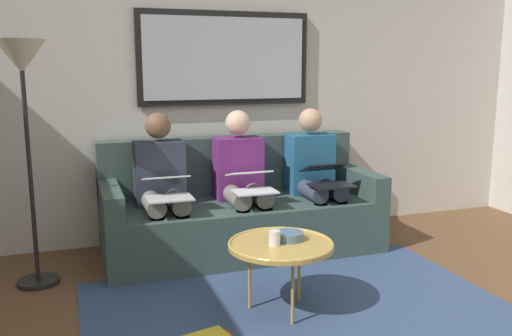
{
  "coord_description": "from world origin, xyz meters",
  "views": [
    {
      "loc": [
        1.29,
        2.03,
        1.49
      ],
      "look_at": [
        0.0,
        -1.7,
        0.75
      ],
      "focal_mm": 38.32,
      "sensor_mm": 36.0,
      "label": 1
    }
  ],
  "objects_px": {
    "person_left": "(315,173)",
    "standing_lamp": "(23,84)",
    "coffee_table": "(281,245)",
    "laptop_black": "(327,175)",
    "couch": "(239,211)",
    "person_middle": "(242,178)",
    "cup": "(275,238)",
    "framed_mirror": "(225,59)",
    "person_right": "(162,183)",
    "bowl": "(289,236)",
    "laptop_silver": "(167,187)",
    "laptop_white": "(251,181)"
  },
  "relations": [
    {
      "from": "cup",
      "to": "laptop_black",
      "type": "xyz_separation_m",
      "value": [
        -0.81,
        -0.94,
        0.15
      ]
    },
    {
      "from": "cup",
      "to": "standing_lamp",
      "type": "bearing_deg",
      "value": -35.08
    },
    {
      "from": "coffee_table",
      "to": "person_middle",
      "type": "xyz_separation_m",
      "value": [
        -0.12,
        -1.15,
        0.18
      ]
    },
    {
      "from": "person_middle",
      "to": "person_right",
      "type": "distance_m",
      "value": 0.64
    },
    {
      "from": "framed_mirror",
      "to": "person_middle",
      "type": "height_order",
      "value": "framed_mirror"
    },
    {
      "from": "person_left",
      "to": "laptop_black",
      "type": "distance_m",
      "value": 0.23
    },
    {
      "from": "person_left",
      "to": "standing_lamp",
      "type": "relative_size",
      "value": 0.69
    },
    {
      "from": "couch",
      "to": "coffee_table",
      "type": "relative_size",
      "value": 3.43
    },
    {
      "from": "person_left",
      "to": "person_middle",
      "type": "bearing_deg",
      "value": 0.0
    },
    {
      "from": "bowl",
      "to": "laptop_silver",
      "type": "height_order",
      "value": "laptop_silver"
    },
    {
      "from": "bowl",
      "to": "person_left",
      "type": "distance_m",
      "value": 1.31
    },
    {
      "from": "framed_mirror",
      "to": "person_left",
      "type": "bearing_deg",
      "value": 144.48
    },
    {
      "from": "person_middle",
      "to": "framed_mirror",
      "type": "bearing_deg",
      "value": -90.0
    },
    {
      "from": "couch",
      "to": "laptop_white",
      "type": "distance_m",
      "value": 0.45
    },
    {
      "from": "laptop_white",
      "to": "coffee_table",
      "type": "bearing_deg",
      "value": 82.6
    },
    {
      "from": "framed_mirror",
      "to": "laptop_white",
      "type": "height_order",
      "value": "framed_mirror"
    },
    {
      "from": "laptop_black",
      "to": "person_right",
      "type": "distance_m",
      "value": 1.3
    },
    {
      "from": "person_left",
      "to": "laptop_silver",
      "type": "relative_size",
      "value": 3.04
    },
    {
      "from": "coffee_table",
      "to": "laptop_black",
      "type": "bearing_deg",
      "value": -129.51
    },
    {
      "from": "laptop_black",
      "to": "laptop_silver",
      "type": "height_order",
      "value": "laptop_black"
    },
    {
      "from": "bowl",
      "to": "person_left",
      "type": "height_order",
      "value": "person_left"
    },
    {
      "from": "person_left",
      "to": "standing_lamp",
      "type": "height_order",
      "value": "standing_lamp"
    },
    {
      "from": "framed_mirror",
      "to": "person_right",
      "type": "relative_size",
      "value": 1.31
    },
    {
      "from": "framed_mirror",
      "to": "couch",
      "type": "bearing_deg",
      "value": 90.0
    },
    {
      "from": "laptop_black",
      "to": "person_left",
      "type": "bearing_deg",
      "value": -90.0
    },
    {
      "from": "person_middle",
      "to": "couch",
      "type": "bearing_deg",
      "value": -90.0
    },
    {
      "from": "framed_mirror",
      "to": "person_left",
      "type": "height_order",
      "value": "framed_mirror"
    },
    {
      "from": "cup",
      "to": "person_middle",
      "type": "distance_m",
      "value": 1.19
    },
    {
      "from": "couch",
      "to": "person_middle",
      "type": "relative_size",
      "value": 1.93
    },
    {
      "from": "couch",
      "to": "person_right",
      "type": "xyz_separation_m",
      "value": [
        0.64,
        0.07,
        0.3
      ]
    },
    {
      "from": "couch",
      "to": "cup",
      "type": "bearing_deg",
      "value": 82.35
    },
    {
      "from": "bowl",
      "to": "laptop_white",
      "type": "relative_size",
      "value": 0.51
    },
    {
      "from": "couch",
      "to": "person_middle",
      "type": "bearing_deg",
      "value": 90.0
    },
    {
      "from": "person_left",
      "to": "laptop_white",
      "type": "xyz_separation_m",
      "value": [
        0.64,
        0.24,
        0.02
      ]
    },
    {
      "from": "cup",
      "to": "person_middle",
      "type": "xyz_separation_m",
      "value": [
        -0.17,
        -1.17,
        0.13
      ]
    },
    {
      "from": "laptop_white",
      "to": "standing_lamp",
      "type": "bearing_deg",
      "value": -1.62
    },
    {
      "from": "coffee_table",
      "to": "framed_mirror",
      "type": "bearing_deg",
      "value": -94.19
    },
    {
      "from": "person_middle",
      "to": "person_right",
      "type": "bearing_deg",
      "value": 0.0
    },
    {
      "from": "bowl",
      "to": "laptop_black",
      "type": "height_order",
      "value": "laptop_black"
    },
    {
      "from": "couch",
      "to": "standing_lamp",
      "type": "xyz_separation_m",
      "value": [
        1.55,
        0.27,
        1.06
      ]
    },
    {
      "from": "person_left",
      "to": "standing_lamp",
      "type": "bearing_deg",
      "value": 5.19
    },
    {
      "from": "person_middle",
      "to": "bowl",
      "type": "bearing_deg",
      "value": 87.6
    },
    {
      "from": "couch",
      "to": "cup",
      "type": "relative_size",
      "value": 24.44
    },
    {
      "from": "cup",
      "to": "laptop_black",
      "type": "distance_m",
      "value": 1.25
    },
    {
      "from": "coffee_table",
      "to": "person_right",
      "type": "distance_m",
      "value": 1.28
    },
    {
      "from": "person_left",
      "to": "person_right",
      "type": "bearing_deg",
      "value": 0.0
    },
    {
      "from": "laptop_silver",
      "to": "person_left",
      "type": "bearing_deg",
      "value": -169.38
    },
    {
      "from": "laptop_white",
      "to": "standing_lamp",
      "type": "height_order",
      "value": "standing_lamp"
    },
    {
      "from": "bowl",
      "to": "cup",
      "type": "bearing_deg",
      "value": 29.27
    },
    {
      "from": "person_left",
      "to": "laptop_silver",
      "type": "xyz_separation_m",
      "value": [
        1.28,
        0.24,
        0.03
      ]
    }
  ]
}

